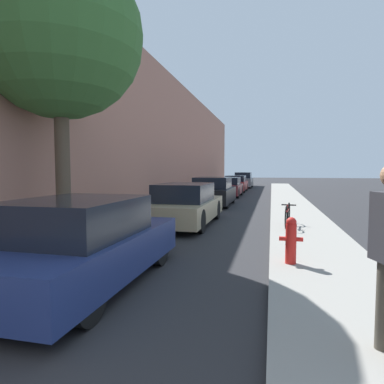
% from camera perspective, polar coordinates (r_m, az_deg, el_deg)
% --- Properties ---
extents(ground_plane, '(120.00, 120.00, 0.00)m').
position_cam_1_polar(ground_plane, '(15.83, 6.50, -2.78)').
color(ground_plane, '#28282B').
extents(sidewalk_left, '(2.00, 52.00, 0.12)m').
position_cam_1_polar(sidewalk_left, '(16.43, -3.60, -2.31)').
color(sidewalk_left, gray).
rests_on(sidewalk_left, ground).
extents(sidewalk_right, '(2.00, 52.00, 0.12)m').
position_cam_1_polar(sidewalk_right, '(15.74, 17.05, -2.75)').
color(sidewalk_right, gray).
rests_on(sidewalk_right, ground).
extents(building_facade_left, '(0.70, 52.00, 7.41)m').
position_cam_1_polar(building_facade_left, '(16.88, -8.10, 10.23)').
color(building_facade_left, tan).
rests_on(building_facade_left, ground).
extents(parked_car_navy, '(1.88, 4.11, 1.39)m').
position_cam_1_polar(parked_car_navy, '(5.60, -18.57, -8.47)').
color(parked_car_navy, black).
rests_on(parked_car_navy, ground).
extents(parked_car_champagne, '(1.79, 4.56, 1.38)m').
position_cam_1_polar(parked_car_champagne, '(11.01, -1.12, -2.25)').
color(parked_car_champagne, black).
rests_on(parked_car_champagne, ground).
extents(parked_car_black, '(1.89, 4.18, 1.45)m').
position_cam_1_polar(parked_car_black, '(16.91, 3.66, -0.01)').
color(parked_car_black, black).
rests_on(parked_car_black, ground).
extents(parked_car_maroon, '(1.73, 4.17, 1.30)m').
position_cam_1_polar(parked_car_maroon, '(22.52, 6.22, 0.82)').
color(parked_car_maroon, black).
rests_on(parked_car_maroon, ground).
extents(parked_car_red, '(1.73, 4.27, 1.33)m').
position_cam_1_polar(parked_car_red, '(27.72, 7.55, 1.40)').
color(parked_car_red, black).
rests_on(parked_car_red, ground).
extents(parked_car_grey, '(1.71, 4.50, 1.54)m').
position_cam_1_polar(parked_car_grey, '(33.47, 8.85, 1.98)').
color(parked_car_grey, black).
rests_on(parked_car_grey, ground).
extents(street_tree_near, '(3.85, 3.85, 6.75)m').
position_cam_1_polar(street_tree_near, '(8.95, -21.89, 23.76)').
color(street_tree_near, brown).
rests_on(street_tree_near, sidewalk_left).
extents(fire_hydrant, '(0.42, 0.19, 0.85)m').
position_cam_1_polar(fire_hydrant, '(6.36, 16.68, -7.88)').
color(fire_hydrant, red).
rests_on(fire_hydrant, sidewalk_right).
extents(bicycle, '(0.44, 1.65, 0.68)m').
position_cam_1_polar(bicycle, '(10.41, 16.14, -3.81)').
color(bicycle, black).
rests_on(bicycle, sidewalk_right).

